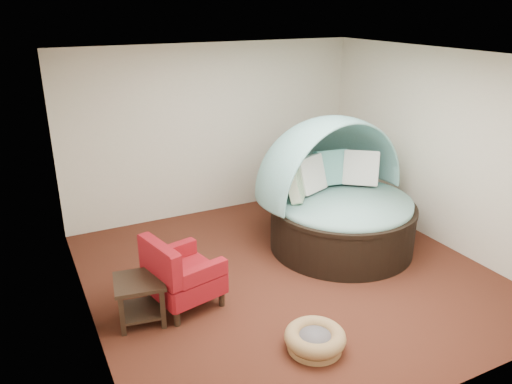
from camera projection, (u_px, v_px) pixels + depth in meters
name	position (u px, v px, depth m)	size (l,w,h in m)	color
floor	(288.00, 274.00, 6.62)	(5.00, 5.00, 0.00)	#4E2316
wall_back	(214.00, 130.00, 8.21)	(5.00, 5.00, 0.00)	beige
wall_front	(448.00, 263.00, 4.04)	(5.00, 5.00, 0.00)	beige
wall_left	(79.00, 210.00, 5.07)	(5.00, 5.00, 0.00)	beige
wall_right	(441.00, 149.00, 7.18)	(5.00, 5.00, 0.00)	beige
ceiling	(294.00, 57.00, 5.63)	(5.00, 5.00, 0.00)	white
canopy_daybed	(338.00, 188.00, 7.14)	(2.39, 2.31, 1.91)	black
pet_basket	(315.00, 339.00, 5.15)	(0.65, 0.65, 0.22)	olive
red_armchair	(180.00, 275.00, 5.79)	(0.92, 0.92, 0.90)	black
side_table	(140.00, 294.00, 5.54)	(0.62, 0.62, 0.52)	black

